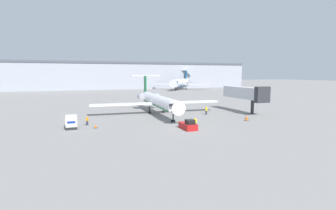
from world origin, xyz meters
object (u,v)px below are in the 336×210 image
Objects in this scene: pushback_tug at (188,125)px; traffic_cone_mid at (247,117)px; traffic_cone_left at (95,126)px; jet_bridge at (245,93)px; airplane_main at (157,101)px; worker_near_tug at (195,122)px; worker_on_apron at (87,120)px; luggage_cart at (71,122)px; worker_by_wing at (206,110)px; airplane_parked_far_left at (181,83)px; traffic_cone_right at (246,119)px.

pushback_tug is 15.50m from traffic_cone_mid.
jet_bridge reaches higher than traffic_cone_left.
airplane_main reaches higher than traffic_cone_mid.
worker_on_apron is (-16.56, 8.45, -0.07)m from worker_near_tug.
luggage_cart is 1.70× the size of worker_near_tug.
luggage_cart is at bearing 175.89° from traffic_cone_mid.
jet_bridge reaches higher than worker_by_wing.
traffic_cone_left is (-14.33, -11.60, -2.63)m from airplane_main.
traffic_cone_mid is at bearing -105.06° from airplane_parked_far_left.
airplane_main is at bearing 138.17° from traffic_cone_mid.
airplane_parked_far_left is (53.89, 92.50, 3.60)m from traffic_cone_left.
worker_near_tug reaches higher than traffic_cone_right.
worker_by_wing reaches higher than traffic_cone_right.
worker_near_tug is 16.40m from traffic_cone_left.
traffic_cone_left is 107.11m from airplane_parked_far_left.
airplane_main is 17.80× the size of worker_on_apron.
jet_bridge is (19.58, -4.98, 1.53)m from airplane_main.
traffic_cone_right is at bearing -105.47° from airplane_parked_far_left.
luggage_cart is (-18.00, -10.52, -1.89)m from airplane_main.
airplane_main reaches higher than jet_bridge.
traffic_cone_right is 0.02× the size of airplane_parked_far_left.
luggage_cart is at bearing 173.19° from traffic_cone_right.
worker_on_apron is (-15.04, 8.93, 0.24)m from pushback_tug.
jet_bridge is (10.01, 0.10, 3.51)m from worker_by_wing.
airplane_parked_far_left is at bearing 76.91° from jet_bridge.
luggage_cart is at bearing -168.84° from worker_by_wing.
pushback_tug is 15.15m from traffic_cone_left.
worker_by_wing is 91.10m from airplane_parked_far_left.
worker_on_apron is at bearing 110.75° from traffic_cone_left.
pushback_tug is at bearing -128.63° from worker_by_wing.
pushback_tug reaches higher than traffic_cone_mid.
pushback_tug is at bearing -21.87° from luggage_cart.
traffic_cone_right is (13.22, -14.25, -2.63)m from airplane_main.
traffic_cone_mid is (32.34, -2.32, -0.67)m from luggage_cart.
worker_by_wing is 10.61m from jet_bridge.
worker_on_apron is at bearing 149.31° from pushback_tug.
traffic_cone_right is (28.67, -5.60, -0.56)m from worker_on_apron.
traffic_cone_mid is at bearing -123.70° from jet_bridge.
luggage_cart is at bearing 163.50° from traffic_cone_left.
jet_bridge is (18.48, 12.12, 3.53)m from worker_near_tug.
worker_near_tug is at bearing -19.60° from traffic_cone_left.
worker_by_wing is 0.13× the size of jet_bridge.
worker_by_wing reaches higher than traffic_cone_mid.
luggage_cart is at bearing -143.69° from worker_on_apron.
traffic_cone_mid is (28.67, -1.24, 0.07)m from traffic_cone_left.
worker_near_tug is 0.06× the size of airplane_parked_far_left.
luggage_cart is 1.82× the size of worker_on_apron.
traffic_cone_left is at bearing -164.73° from worker_by_wing.
jet_bridge reaches higher than traffic_cone_right.
pushback_tug is 6.00× the size of traffic_cone_left.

